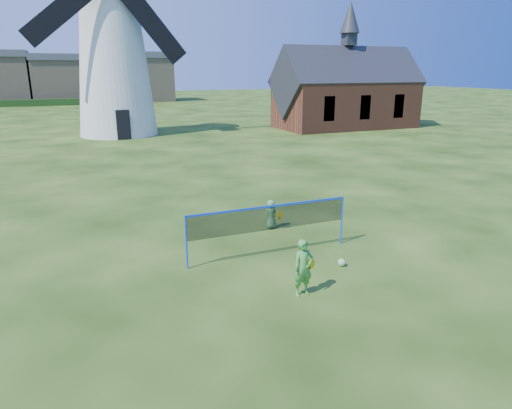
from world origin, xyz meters
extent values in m
plane|color=black|center=(0.00, 0.00, 0.00)|extent=(220.00, 220.00, 0.00)
cube|color=black|center=(-0.51, 25.74, 1.16)|extent=(1.05, 0.13, 2.32)
cube|color=black|center=(-0.51, 26.38, 5.27)|extent=(0.74, 0.13, 0.95)
cube|color=black|center=(-0.51, 26.89, 8.64)|extent=(0.63, 0.13, 0.84)
cube|color=black|center=(-3.72, 26.37, 9.66)|extent=(6.68, 0.11, 5.76)
cube|color=black|center=(2.05, 26.37, 9.01)|extent=(5.76, 0.11, 6.68)
cube|color=brown|center=(19.97, 25.92, 2.10)|extent=(12.62, 6.31, 4.21)
cube|color=#2D3035|center=(19.97, 25.92, 4.21)|extent=(13.25, 6.43, 6.43)
cube|color=#2D3035|center=(19.97, 25.92, 7.95)|extent=(1.05, 1.05, 1.05)
cone|color=#2D3035|center=(19.97, 25.92, 9.84)|extent=(1.79, 1.79, 2.74)
cube|color=black|center=(16.29, 22.81, 2.10)|extent=(1.05, 0.11, 2.10)
cube|color=black|center=(19.97, 22.81, 2.10)|extent=(1.05, 0.11, 2.10)
cube|color=black|center=(23.66, 22.81, 2.10)|extent=(1.05, 0.11, 2.10)
cylinder|color=blue|center=(-2.04, 0.10, 0.78)|extent=(0.05, 0.05, 1.55)
cylinder|color=blue|center=(2.96, 0.10, 0.78)|extent=(0.05, 0.05, 1.55)
cube|color=black|center=(0.46, 0.10, 1.15)|extent=(5.00, 0.02, 0.70)
cube|color=blue|center=(0.46, 0.10, 1.52)|extent=(5.00, 0.02, 0.06)
imported|color=green|center=(0.20, -2.49, 0.72)|extent=(0.54, 0.37, 1.43)
cylinder|color=yellow|center=(0.48, -2.31, 0.70)|extent=(0.28, 0.02, 0.28)
cube|color=yellow|center=(0.48, -2.31, 0.53)|extent=(0.03, 0.02, 0.20)
imported|color=#529A4A|center=(1.50, 2.27, 0.51)|extent=(0.56, 0.44, 1.02)
cylinder|color=yellow|center=(1.72, 2.05, 0.52)|extent=(0.28, 0.02, 0.28)
cube|color=yellow|center=(1.72, 2.05, 0.35)|extent=(0.03, 0.02, 0.20)
sphere|color=green|center=(2.02, -1.42, 0.11)|extent=(0.22, 0.22, 0.22)
cube|color=tan|center=(-12.50, 72.00, 3.57)|extent=(6.83, 8.00, 7.14)
cube|color=#4C4C54|center=(-12.50, 72.00, 7.64)|extent=(7.13, 8.40, 1.00)
cube|color=tan|center=(-5.17, 72.00, 3.34)|extent=(7.23, 8.00, 6.67)
cube|color=#4C4C54|center=(-5.17, 72.00, 7.17)|extent=(7.53, 8.40, 1.00)
cube|color=tan|center=(2.24, 72.00, 3.38)|extent=(6.99, 8.00, 6.77)
cube|color=#4C4C54|center=(2.24, 72.00, 7.27)|extent=(7.29, 8.40, 1.00)
cube|color=tan|center=(9.71, 72.00, 3.57)|extent=(7.35, 8.00, 7.15)
cube|color=#4C4C54|center=(9.71, 72.00, 7.65)|extent=(7.65, 8.40, 1.00)
camera|label=1|loc=(-4.77, -11.43, 5.34)|focal=32.02mm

